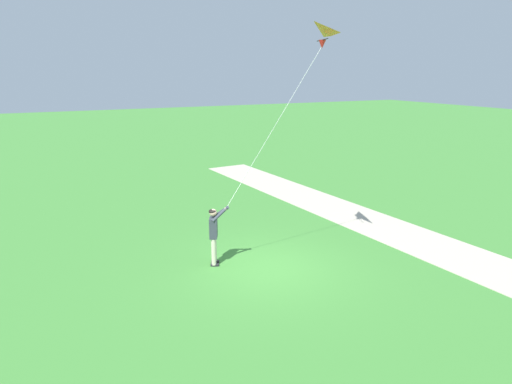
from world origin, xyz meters
TOP-DOWN VIEW (x-y plane):
  - ground_plane at (0.00, 0.00)m, footprint 120.00×120.00m
  - walkway_path at (-5.74, 2.00)m, footprint 4.72×32.09m
  - person_kite_flyer at (1.28, -0.97)m, footprint 0.63×0.50m
  - flying_kite at (-1.20, 0.23)m, footprint 2.57×1.66m

SIDE VIEW (x-z plane):
  - ground_plane at x=0.00m, z-range 0.00..0.00m
  - walkway_path at x=-5.74m, z-range 0.00..0.02m
  - person_kite_flyer at x=1.28m, z-range 0.13..1.96m
  - flying_kite at x=-1.20m, z-range 3.95..8.95m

